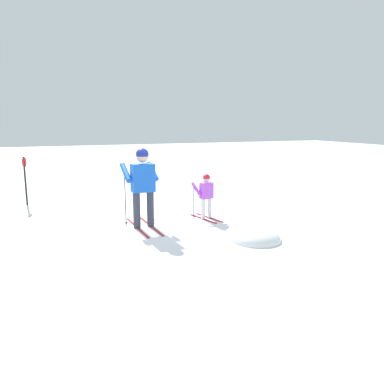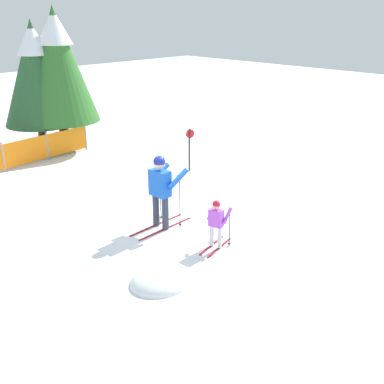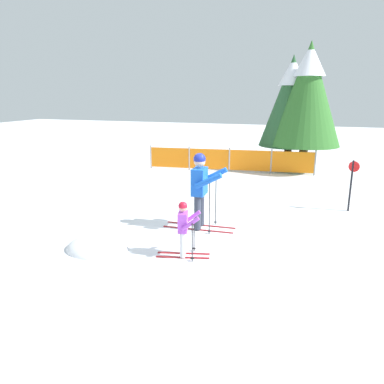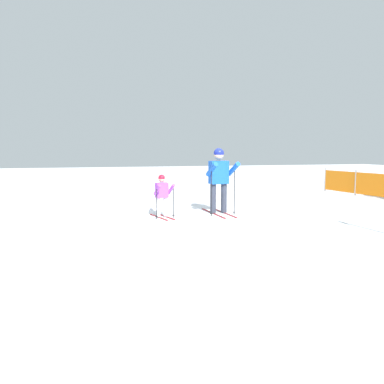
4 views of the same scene
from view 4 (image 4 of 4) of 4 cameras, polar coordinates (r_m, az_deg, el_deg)
ground_plane at (r=10.00m, az=4.81°, el=-3.49°), size 60.00×60.00×0.00m
skier_adult at (r=10.08m, az=4.15°, el=2.68°), size 1.68×0.76×1.77m
skier_child at (r=9.54m, az=-4.59°, el=-0.08°), size 1.06×0.55×1.10m
snow_mound at (r=11.33m, az=-7.48°, el=-2.36°), size 1.29×1.09×0.51m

